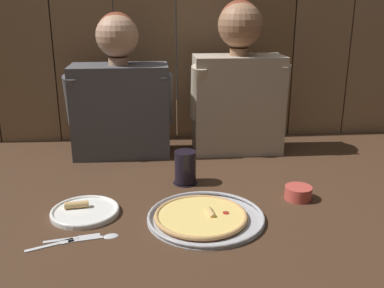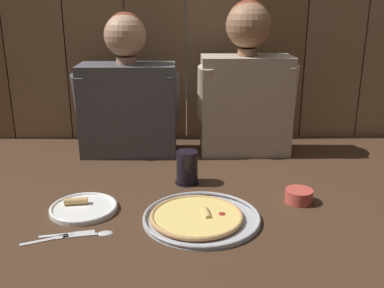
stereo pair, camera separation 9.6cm
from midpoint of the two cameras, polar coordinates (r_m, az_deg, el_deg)
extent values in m
plane|color=#422B1C|center=(1.44, -1.97, -8.11)|extent=(3.20, 3.20, 0.00)
cylinder|color=#B2B2B7|center=(1.36, -0.26, -9.66)|extent=(0.36, 0.36, 0.01)
torus|color=#B2B2B7|center=(1.35, -0.26, -9.36)|extent=(0.36, 0.36, 0.01)
cylinder|color=#B23823|center=(1.35, -0.91, -9.49)|extent=(0.28, 0.28, 0.00)
cylinder|color=#F4D170|center=(1.35, -0.91, -9.30)|extent=(0.27, 0.27, 0.01)
torus|color=tan|center=(1.35, -0.91, -9.30)|extent=(0.28, 0.28, 0.01)
cube|color=#EABC56|center=(1.37, 2.31, -9.03)|extent=(0.10, 0.07, 0.01)
cylinder|color=tan|center=(1.36, 0.44, -9.01)|extent=(0.03, 0.06, 0.02)
cylinder|color=#A3281E|center=(1.36, 2.37, -8.93)|extent=(0.02, 0.02, 0.00)
cylinder|color=white|center=(1.44, -15.54, -8.54)|extent=(0.21, 0.21, 0.01)
torus|color=white|center=(1.44, -15.56, -8.32)|extent=(0.21, 0.21, 0.01)
cylinder|color=tan|center=(1.46, -16.53, -7.51)|extent=(0.08, 0.03, 0.02)
cylinder|color=black|center=(1.61, -2.58, -4.97)|extent=(0.09, 0.09, 0.01)
cylinder|color=black|center=(1.59, -2.61, -2.97)|extent=(0.08, 0.08, 0.12)
cylinder|color=#CC4C42|center=(1.51, 11.81, -6.22)|extent=(0.09, 0.09, 0.04)
cylinder|color=#B23823|center=(1.51, 11.83, -5.84)|extent=(0.07, 0.07, 0.02)
cube|color=silver|center=(1.30, -20.80, -12.34)|extent=(0.09, 0.05, 0.01)
cube|color=silver|center=(1.31, -17.93, -11.86)|extent=(0.04, 0.03, 0.01)
cube|color=silver|center=(1.32, -18.67, -11.68)|extent=(0.10, 0.03, 0.01)
cube|color=silver|center=(1.31, -15.23, -11.46)|extent=(0.06, 0.03, 0.00)
cube|color=silver|center=(1.30, -15.69, -11.77)|extent=(0.10, 0.03, 0.01)
ellipsoid|color=silver|center=(1.30, -12.57, -11.44)|extent=(0.05, 0.04, 0.01)
cube|color=#4C4C51|center=(1.89, -10.63, 4.24)|extent=(0.40, 0.19, 0.38)
cylinder|color=tan|center=(1.85, -11.00, 10.47)|extent=(0.08, 0.08, 0.03)
sphere|color=tan|center=(1.84, -11.19, 13.57)|extent=(0.17, 0.17, 0.17)
sphere|color=brown|center=(1.85, -11.18, 14.00)|extent=(0.16, 0.16, 0.16)
cylinder|color=#4C4C51|center=(1.86, -16.35, 5.44)|extent=(0.08, 0.13, 0.22)
cylinder|color=#4C4C51|center=(1.83, -5.21, 5.88)|extent=(0.08, 0.12, 0.22)
cube|color=#B2A38E|center=(1.90, 4.48, 5.10)|extent=(0.38, 0.18, 0.42)
cylinder|color=#9E7051|center=(1.87, 4.65, 11.79)|extent=(0.08, 0.08, 0.03)
sphere|color=#9E7051|center=(1.86, 4.74, 15.07)|extent=(0.18, 0.18, 0.18)
sphere|color=brown|center=(1.87, 4.68, 15.52)|extent=(0.17, 0.17, 0.17)
cylinder|color=#B2A38E|center=(1.83, -0.49, 6.63)|extent=(0.08, 0.13, 0.24)
cylinder|color=#B2A38E|center=(1.89, 9.81, 6.73)|extent=(0.08, 0.11, 0.24)
camera|label=1|loc=(0.05, -91.88, -0.62)|focal=41.26mm
camera|label=2|loc=(0.05, 88.12, 0.62)|focal=41.26mm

